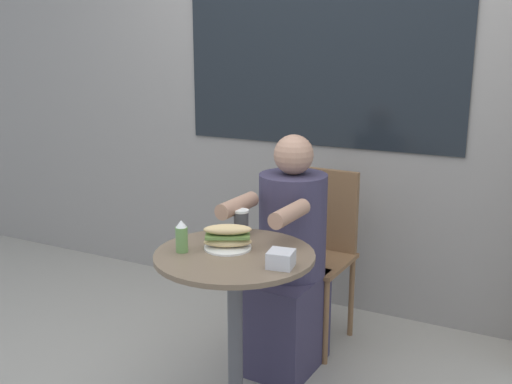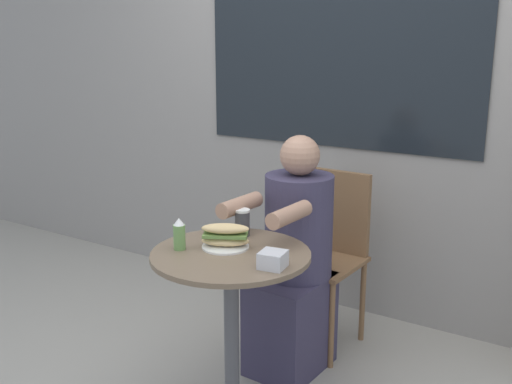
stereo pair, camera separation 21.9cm
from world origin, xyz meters
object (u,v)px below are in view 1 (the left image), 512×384
Objects in this scene: cafe_table at (235,301)px; condiment_bottle at (182,237)px; diner_chair at (318,239)px; sandwich_on_plate at (228,238)px; drink_cup at (241,223)px; seated_diner at (289,269)px.

condiment_bottle reaches higher than cafe_table.
condiment_bottle is at bearing -157.04° from cafe_table.
cafe_table is 0.82m from diner_chair.
drink_cup is at bearing 99.78° from sandwich_on_plate.
cafe_table is 0.25m from sandwich_on_plate.
seated_diner is at bearing 88.29° from cafe_table.
sandwich_on_plate is at bearing 145.41° from cafe_table.
condiment_bottle is (-0.11, -0.27, 0.00)m from drink_cup.
drink_cup is (-0.08, 0.19, 0.26)m from cafe_table.
seated_diner is 5.48× the size of sandwich_on_plate.
drink_cup is at bearing 75.11° from seated_diner.
seated_diner is at bearing 81.99° from sandwich_on_plate.
seated_diner reaches higher than sandwich_on_plate.
diner_chair is (0.02, 0.82, 0.01)m from cafe_table.
seated_diner reaches higher than condiment_bottle.
condiment_bottle is at bearing -140.86° from sandwich_on_plate.
cafe_table is 0.33m from condiment_bottle.
seated_diner reaches higher than cafe_table.
condiment_bottle reaches higher than sandwich_on_plate.
cafe_table is 0.48m from seated_diner.
seated_diner is at bearing 72.43° from drink_cup.
condiment_bottle is at bearing 79.80° from diner_chair.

